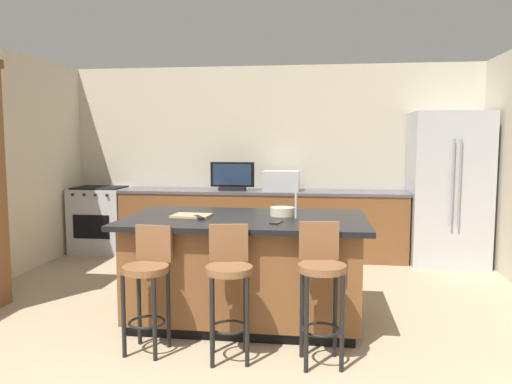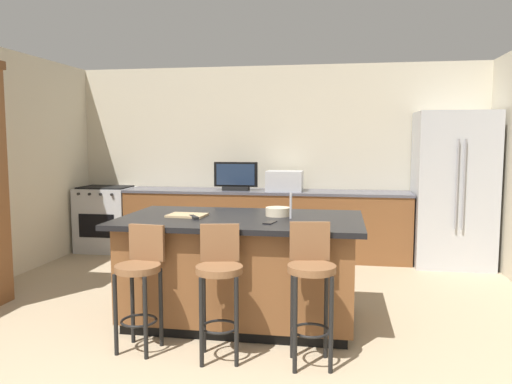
{
  "view_description": "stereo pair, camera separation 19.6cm",
  "coord_description": "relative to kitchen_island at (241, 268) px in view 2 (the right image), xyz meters",
  "views": [
    {
      "loc": [
        0.71,
        -2.25,
        1.59
      ],
      "look_at": [
        -0.01,
        3.19,
        1.02
      ],
      "focal_mm": 35.15,
      "sensor_mm": 36.0,
      "label": 1
    },
    {
      "loc": [
        0.9,
        -2.22,
        1.59
      ],
      "look_at": [
        -0.01,
        3.19,
        1.02
      ],
      "focal_mm": 35.15,
      "sensor_mm": 36.0,
      "label": 2
    }
  ],
  "objects": [
    {
      "name": "fruit_bowl",
      "position": [
        0.31,
        0.13,
        0.49
      ],
      "size": [
        0.22,
        0.22,
        0.08
      ],
      "primitive_type": "cylinder",
      "color": "beige",
      "rests_on": "kitchen_island"
    },
    {
      "name": "microwave",
      "position": [
        0.11,
        2.47,
        0.57
      ],
      "size": [
        0.48,
        0.36,
        0.27
      ],
      "primitive_type": "cube",
      "color": "#B7BABF",
      "rests_on": "counter_back"
    },
    {
      "name": "tv_remote",
      "position": [
        -0.39,
        -0.12,
        0.46
      ],
      "size": [
        0.13,
        0.17,
        0.02
      ],
      "primitive_type": "cube",
      "rotation": [
        0.0,
        0.0,
        0.58
      ],
      "color": "black",
      "rests_on": "kitchen_island"
    },
    {
      "name": "wall_back",
      "position": [
        -0.06,
        2.85,
        0.84
      ],
      "size": [
        6.19,
        0.12,
        2.62
      ],
      "primitive_type": "cube",
      "color": "beige",
      "rests_on": "ground_plane"
    },
    {
      "name": "tv_monitor",
      "position": [
        -0.55,
        2.41,
        0.62
      ],
      "size": [
        0.6,
        0.16,
        0.38
      ],
      "color": "black",
      "rests_on": "counter_back"
    },
    {
      "name": "counter_back",
      "position": [
        -0.16,
        2.47,
        -0.01
      ],
      "size": [
        3.87,
        0.62,
        0.91
      ],
      "color": "brown",
      "rests_on": "ground_plane"
    },
    {
      "name": "bar_stool_center",
      "position": [
        -0.01,
        -0.77,
        0.11
      ],
      "size": [
        0.34,
        0.36,
        0.97
      ],
      "rotation": [
        0.0,
        0.0,
        0.2
      ],
      "color": "brown",
      "rests_on": "ground_plane"
    },
    {
      "name": "range_oven",
      "position": [
        -2.47,
        2.46,
        -0.01
      ],
      "size": [
        0.74,
        0.63,
        0.93
      ],
      "color": "#B7BABF",
      "rests_on": "ground_plane"
    },
    {
      "name": "bar_stool_right",
      "position": [
        0.65,
        -0.76,
        0.14
      ],
      "size": [
        0.34,
        0.36,
        1.0
      ],
      "rotation": [
        0.0,
        0.0,
        0.17
      ],
      "color": "brown",
      "rests_on": "ground_plane"
    },
    {
      "name": "refrigerator",
      "position": [
        2.25,
        2.4,
        0.5
      ],
      "size": [
        0.94,
        0.78,
        1.95
      ],
      "color": "#B7BABF",
      "rests_on": "ground_plane"
    },
    {
      "name": "sink_faucet_island",
      "position": [
        0.43,
        -0.0,
        0.56
      ],
      "size": [
        0.02,
        0.02,
        0.22
      ],
      "primitive_type": "cylinder",
      "color": "#B2B2B7",
      "rests_on": "kitchen_island"
    },
    {
      "name": "cell_phone",
      "position": [
        0.29,
        -0.25,
        0.46
      ],
      "size": [
        0.1,
        0.16,
        0.01
      ],
      "primitive_type": "cube",
      "rotation": [
        0.0,
        0.0,
        -0.24
      ],
      "color": "black",
      "rests_on": "kitchen_island"
    },
    {
      "name": "sink_faucet_back",
      "position": [
        -0.09,
        2.57,
        0.56
      ],
      "size": [
        0.02,
        0.02,
        0.24
      ],
      "primitive_type": "cylinder",
      "color": "#B2B2B7",
      "rests_on": "counter_back"
    },
    {
      "name": "kitchen_island",
      "position": [
        0.0,
        0.0,
        0.0
      ],
      "size": [
        2.09,
        1.21,
        0.92
      ],
      "color": "black",
      "rests_on": "ground_plane"
    },
    {
      "name": "cutting_board",
      "position": [
        -0.48,
        -0.02,
        0.46
      ],
      "size": [
        0.34,
        0.26,
        0.02
      ],
      "primitive_type": "cube",
      "rotation": [
        0.0,
        0.0,
        -0.07
      ],
      "color": "tan",
      "rests_on": "kitchen_island"
    },
    {
      "name": "bar_stool_left",
      "position": [
        -0.63,
        -0.72,
        0.09
      ],
      "size": [
        0.34,
        0.35,
        0.94
      ],
      "rotation": [
        0.0,
        0.0,
        -0.11
      ],
      "color": "brown",
      "rests_on": "ground_plane"
    }
  ]
}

